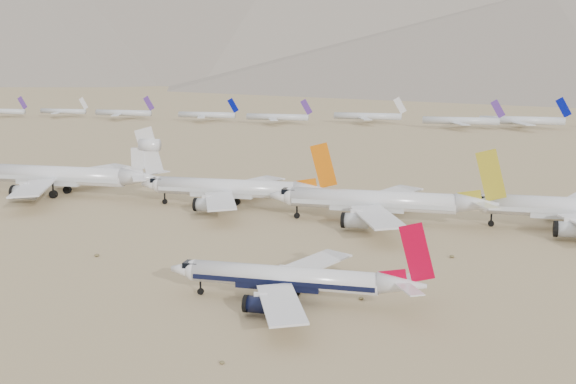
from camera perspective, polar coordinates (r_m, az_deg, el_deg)
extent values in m
plane|color=#856D4D|center=(123.99, -5.65, -7.79)|extent=(7000.00, 7000.00, 0.00)
cylinder|color=silver|center=(116.98, -0.33, -6.74)|extent=(30.57, 3.61, 3.61)
cube|color=black|center=(117.12, -0.33, -6.95)|extent=(29.96, 3.67, 0.81)
sphere|color=silver|center=(121.56, -7.36, -6.15)|extent=(3.61, 3.61, 3.61)
cube|color=black|center=(121.47, -7.61, -5.68)|extent=(2.53, 2.35, 0.90)
cone|color=silver|center=(113.84, 8.99, -7.23)|extent=(7.64, 3.61, 3.61)
cube|color=silver|center=(106.77, -0.55, -8.82)|extent=(11.80, 18.60, 0.57)
cube|color=silver|center=(110.26, 9.60, -7.60)|extent=(4.85, 6.34, 0.22)
cylinder|color=black|center=(111.26, -2.17, -8.90)|extent=(4.25, 2.60, 2.60)
cube|color=silver|center=(126.62, 1.94, -5.68)|extent=(11.80, 18.60, 0.57)
cube|color=silver|center=(116.94, 9.89, -6.54)|extent=(4.85, 6.34, 0.22)
cylinder|color=black|center=(125.00, -0.21, -6.67)|extent=(4.25, 2.60, 2.60)
cube|color=#B20022|center=(112.19, 10.15, -4.72)|extent=(5.79, 0.29, 9.55)
cylinder|color=black|center=(122.33, -6.92, -7.81)|extent=(1.08, 0.45, 1.08)
cylinder|color=black|center=(115.43, -0.03, -8.76)|extent=(1.52, 0.90, 1.52)
cylinder|color=black|center=(120.07, 0.57, -7.98)|extent=(1.52, 0.90, 1.52)
cylinder|color=silver|center=(175.78, 21.79, -1.16)|extent=(38.97, 4.72, 4.72)
cube|color=silver|center=(175.89, 21.78, -1.35)|extent=(38.19, 4.79, 1.06)
sphere|color=silver|center=(174.20, 15.44, -0.88)|extent=(4.72, 4.72, 4.72)
cube|color=black|center=(173.93, 15.22, -0.45)|extent=(3.31, 3.07, 1.18)
cylinder|color=silver|center=(166.75, 21.40, -2.79)|extent=(5.41, 3.40, 3.40)
cylinder|color=silver|center=(185.45, 20.70, -1.43)|extent=(5.41, 3.40, 3.40)
cylinder|color=black|center=(175.21, 15.75, -2.41)|extent=(1.42, 0.59, 1.42)
cylinder|color=silver|center=(172.62, 6.66, -0.65)|extent=(39.18, 4.76, 4.76)
cube|color=silver|center=(172.74, 6.65, -0.85)|extent=(38.39, 4.83, 1.07)
sphere|color=silver|center=(176.19, 0.33, -0.35)|extent=(4.76, 4.76, 4.76)
cube|color=black|center=(176.11, 0.11, 0.08)|extent=(3.33, 3.09, 1.19)
cone|color=silver|center=(171.16, 14.72, -0.91)|extent=(9.79, 4.76, 4.76)
cube|color=silver|center=(159.02, 7.07, -1.95)|extent=(15.13, 23.84, 0.74)
cube|color=silver|center=(166.65, 15.39, -1.04)|extent=(6.22, 8.13, 0.29)
cylinder|color=silver|center=(164.16, 5.43, -2.28)|extent=(5.44, 3.43, 3.43)
cube|color=silver|center=(185.90, 8.15, -0.14)|extent=(15.13, 23.84, 0.74)
cube|color=silver|center=(175.52, 15.34, -0.46)|extent=(6.22, 8.13, 0.29)
cylinder|color=silver|center=(182.91, 6.37, -0.96)|extent=(5.44, 3.43, 3.43)
cube|color=gold|center=(170.03, 15.74, 1.29)|extent=(7.42, 0.38, 12.23)
cylinder|color=black|center=(176.89, 0.71, -1.88)|extent=(1.43, 0.60, 1.43)
cylinder|color=black|center=(170.13, 7.02, -2.37)|extent=(2.00, 1.19, 2.00)
cylinder|color=black|center=(176.58, 7.30, -1.89)|extent=(2.00, 1.19, 2.00)
cylinder|color=silver|center=(189.54, -4.87, 0.34)|extent=(37.58, 4.59, 4.59)
cube|color=silver|center=(189.64, -4.86, 0.17)|extent=(36.83, 4.66, 1.03)
sphere|color=silver|center=(196.42, -10.05, 0.58)|extent=(4.59, 4.59, 4.59)
cube|color=black|center=(196.49, -10.25, 0.95)|extent=(3.22, 2.99, 1.15)
cone|color=silver|center=(183.28, 2.01, 0.13)|extent=(9.39, 4.59, 4.59)
cube|color=silver|center=(176.46, -5.37, -0.71)|extent=(14.51, 22.87, 0.71)
cube|color=silver|center=(178.63, 2.29, 0.03)|extent=(5.97, 7.80, 0.28)
cylinder|color=silver|center=(182.20, -6.43, -1.03)|extent=(5.22, 3.31, 3.31)
cube|color=silver|center=(201.19, -2.85, 0.73)|extent=(14.51, 22.87, 0.71)
cube|color=silver|center=(187.00, 2.84, 0.51)|extent=(5.97, 7.80, 0.28)
cylinder|color=silver|center=(199.39, -4.55, 0.02)|extent=(5.22, 3.31, 3.31)
cube|color=#DE6509|center=(181.68, 2.83, 2.11)|extent=(7.12, 0.37, 11.74)
cylinder|color=black|center=(196.80, -9.71, -0.75)|extent=(1.38, 0.57, 1.38)
cylinder|color=black|center=(186.88, -4.71, -1.16)|extent=(1.93, 1.15, 1.93)
cylinder|color=black|center=(192.85, -4.09, -0.78)|extent=(1.93, 1.15, 1.93)
cylinder|color=silver|center=(215.70, -18.02, 1.29)|extent=(43.18, 5.17, 5.17)
cube|color=silver|center=(215.80, -18.01, 1.12)|extent=(42.32, 5.25, 1.16)
cone|color=silver|center=(202.74, -11.62, 1.14)|extent=(10.80, 5.17, 5.17)
cube|color=silver|center=(201.51, -19.48, 0.31)|extent=(16.68, 26.28, 0.81)
cube|color=silver|center=(197.31, -11.71, 1.06)|extent=(6.85, 8.96, 0.31)
cylinder|color=silver|center=(208.79, -20.07, -0.04)|extent=(6.00, 3.72, 3.72)
cube|color=silver|center=(226.99, -15.26, 1.65)|extent=(16.68, 26.28, 0.81)
cube|color=silver|center=(206.18, -10.50, 1.51)|extent=(6.85, 8.96, 0.31)
cylinder|color=silver|center=(226.38, -17.06, 0.93)|extent=(6.00, 3.72, 3.72)
cube|color=silver|center=(200.38, -10.93, 3.21)|extent=(8.18, 0.41, 13.49)
cylinder|color=silver|center=(200.04, -10.87, 3.68)|extent=(5.40, 3.35, 3.35)
cylinder|color=black|center=(212.54, -18.05, -0.18)|extent=(2.17, 1.29, 2.17)
cylinder|color=black|center=(218.58, -17.04, 0.17)|extent=(2.17, 1.29, 2.17)
cylinder|color=silver|center=(505.81, -21.73, 5.95)|extent=(34.37, 3.40, 3.40)
cube|color=#4E2A86|center=(496.15, -20.25, 6.63)|extent=(6.84, 0.34, 8.62)
cube|color=silver|center=(513.06, -21.15, 5.99)|extent=(9.05, 15.82, 0.34)
cylinder|color=silver|center=(494.56, -17.34, 6.11)|extent=(31.94, 3.16, 3.16)
cube|color=silver|center=(486.53, -15.86, 6.76)|extent=(6.36, 0.32, 8.01)
cube|color=silver|center=(487.59, -17.85, 5.97)|extent=(8.41, 14.70, 0.32)
cube|color=silver|center=(501.64, -16.85, 6.14)|extent=(8.41, 14.70, 0.32)
cylinder|color=silver|center=(467.21, -12.87, 6.12)|extent=(37.23, 3.68, 3.68)
cube|color=#4E2A86|center=(459.09, -10.94, 6.90)|extent=(7.41, 0.37, 9.34)
cube|color=silver|center=(458.72, -13.42, 5.95)|extent=(9.81, 17.14, 0.37)
cube|color=silver|center=(475.82, -12.34, 6.15)|extent=(9.81, 17.14, 0.37)
cylinder|color=silver|center=(442.83, -6.44, 6.08)|extent=(35.91, 3.55, 3.55)
cube|color=#010A7C|center=(436.74, -4.37, 6.84)|extent=(7.15, 0.35, 9.01)
cube|color=silver|center=(434.22, -6.87, 5.91)|extent=(9.46, 16.53, 0.35)
cube|color=silver|center=(451.56, -6.02, 6.10)|extent=(9.46, 16.53, 0.35)
cylinder|color=silver|center=(423.65, -0.85, 5.94)|extent=(37.05, 3.66, 3.66)
cube|color=#4E2A86|center=(418.99, 1.47, 6.74)|extent=(7.38, 0.37, 9.29)
cube|color=silver|center=(414.47, -1.20, 5.76)|extent=(9.76, 17.06, 0.37)
cube|color=silver|center=(432.93, -0.52, 5.97)|extent=(9.76, 17.06, 0.37)
cylinder|color=silver|center=(430.49, 6.30, 5.98)|extent=(39.95, 3.95, 3.95)
cube|color=silver|center=(427.81, 8.83, 6.78)|extent=(7.96, 0.39, 10.02)
cube|color=silver|center=(420.33, 6.10, 5.79)|extent=(10.53, 18.39, 0.39)
cube|color=silver|center=(440.75, 6.49, 6.00)|extent=(10.53, 18.39, 0.39)
cylinder|color=silver|center=(408.05, 13.48, 5.50)|extent=(41.08, 4.06, 4.06)
cube|color=#4E2A86|center=(407.72, 16.25, 6.33)|extent=(8.18, 0.41, 10.30)
cube|color=silver|center=(397.51, 13.45, 5.28)|extent=(10.82, 18.91, 0.41)
cube|color=silver|center=(418.69, 13.50, 5.54)|extent=(10.82, 18.91, 0.41)
cylinder|color=silver|center=(416.63, 17.98, 5.40)|extent=(44.84, 4.43, 4.43)
cube|color=#010A7C|center=(417.97, 20.94, 6.26)|extent=(8.93, 0.44, 11.25)
cube|color=silver|center=(405.15, 18.07, 5.17)|extent=(11.81, 20.64, 0.44)
cube|color=silver|center=(428.23, 17.88, 5.45)|extent=(11.81, 20.64, 0.44)
cone|color=slate|center=(1873.27, -12.82, 13.81)|extent=(1800.00, 1800.00, 300.00)
cone|color=slate|center=(1600.47, 20.49, 12.91)|extent=(1824.00, 1824.00, 240.00)
cone|color=slate|center=(1419.02, -17.51, 10.53)|extent=(855.00, 855.00, 95.00)
cone|color=slate|center=(1215.78, 19.82, 11.51)|extent=(1260.00, 1260.00, 140.00)
ellipsoid|color=brown|center=(148.75, -14.86, -4.84)|extent=(0.98, 0.98, 0.54)
ellipsoid|color=brown|center=(96.20, -5.23, -13.26)|extent=(0.70, 0.70, 0.39)
ellipsoid|color=brown|center=(119.70, 5.79, -8.35)|extent=(0.84, 0.84, 0.46)
ellipsoid|color=brown|center=(146.61, 12.83, -4.97)|extent=(0.98, 0.98, 0.54)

